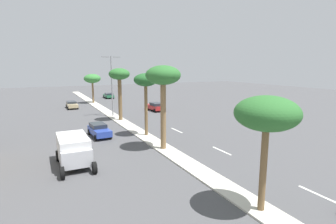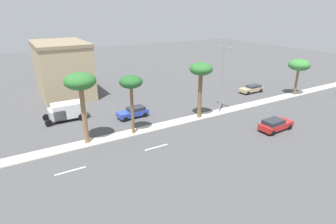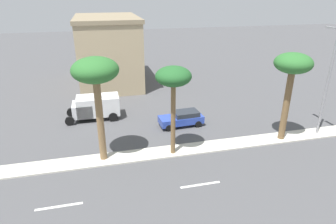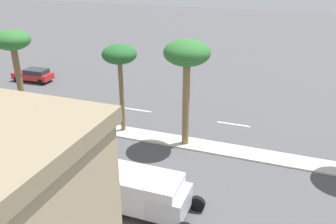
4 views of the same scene
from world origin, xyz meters
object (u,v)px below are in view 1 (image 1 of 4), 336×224
Objects in this scene: street_lamp_center at (112,81)px; sedan_green_trailing at (109,95)px; palm_tree_rear at (267,115)px; palm_tree_mid at (92,79)px; palm_tree_right at (163,79)px; palm_tree_far at (146,82)px; sedan_red_outboard at (155,106)px; sedan_blue_leading at (99,130)px; sedan_tan_left at (72,104)px; palm_tree_near at (119,77)px; box_truck at (74,150)px.

street_lamp_center is 25.37m from sedan_green_trailing.
street_lamp_center is (0.04, 31.53, 0.18)m from palm_tree_rear.
palm_tree_right is at bearing -90.45° from palm_tree_mid.
sedan_green_trailing is at bearing 84.48° from palm_tree_rear.
sedan_red_outboard is at bearing 62.78° from palm_tree_far.
sedan_blue_leading is at bearing 155.98° from palm_tree_far.
palm_tree_mid is at bearing 80.39° from sedan_blue_leading.
palm_tree_right is at bearing -59.42° from sedan_blue_leading.
palm_tree_mid is at bearing 118.32° from sedan_red_outboard.
palm_tree_mid is 8.49m from sedan_tan_left.
sedan_green_trailing is at bearing 82.41° from palm_tree_far.
sedan_red_outboard is 22.71m from sedan_green_trailing.
sedan_green_trailing is at bearing 74.41° from sedan_blue_leading.
palm_tree_near is (0.28, 15.32, -0.39)m from palm_tree_right.
sedan_tan_left is at bearing -128.94° from sedan_green_trailing.
palm_tree_near is 11.34m from sedan_red_outboard.
palm_tree_rear is 12.48m from palm_tree_right.
palm_tree_near reaches higher than palm_tree_rear.
sedan_blue_leading is at bearing 65.44° from box_truck.
sedan_red_outboard is (7.96, 15.47, -5.42)m from palm_tree_far.
sedan_blue_leading is 37.17m from sedan_green_trailing.
sedan_blue_leading is 0.81× the size of box_truck.
palm_tree_right is 23.32m from sedan_red_outboard.
sedan_red_outboard is at bearing 34.62° from palm_tree_near.
sedan_tan_left is at bearing 98.75° from palm_tree_right.
sedan_blue_leading is (-4.79, -7.69, -5.66)m from palm_tree_near.
sedan_red_outboard is (13.11, -9.88, 0.08)m from sedan_tan_left.
box_truck reaches higher than sedan_red_outboard.
palm_tree_near is at bearing 90.80° from palm_tree_far.
sedan_blue_leading is at bearing -99.61° from palm_tree_mid.
palm_tree_rear is 1.03× the size of palm_tree_mid.
palm_tree_right is 5.49m from palm_tree_far.
palm_tree_mid is at bearing 90.25° from palm_tree_far.
sedan_red_outboard is (12.88, 13.28, 0.02)m from sedan_blue_leading.
sedan_tan_left is at bearing 83.61° from box_truck.
palm_tree_near is 17.24m from sedan_tan_left.
palm_tree_right is 35.96m from palm_tree_mid.
palm_tree_rear is 0.84× the size of palm_tree_near.
street_lamp_center is at bearing 68.01° from sedan_blue_leading.
palm_tree_far is 1.64× the size of sedan_blue_leading.
palm_tree_rear is 0.90× the size of palm_tree_far.
sedan_tan_left is 31.53m from box_truck.
palm_tree_far reaches higher than palm_tree_rear.
sedan_red_outboard is (8.10, 5.59, -5.64)m from palm_tree_near.
palm_tree_right is at bearing -90.41° from street_lamp_center.
palm_tree_right is at bearing -111.83° from sedan_red_outboard.
palm_tree_mid reaches higher than sedan_red_outboard.
palm_tree_rear is at bearing -89.58° from palm_tree_right.
sedan_tan_left is at bearing 101.49° from palm_tree_far.
palm_tree_near is 1.75× the size of sedan_blue_leading.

